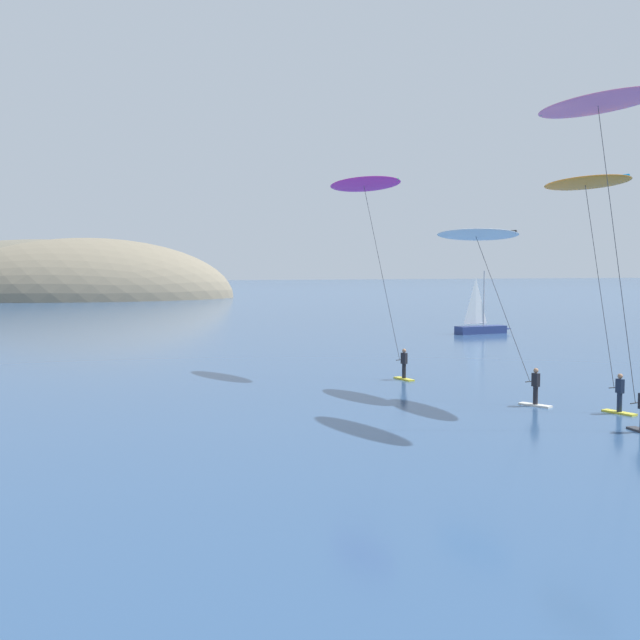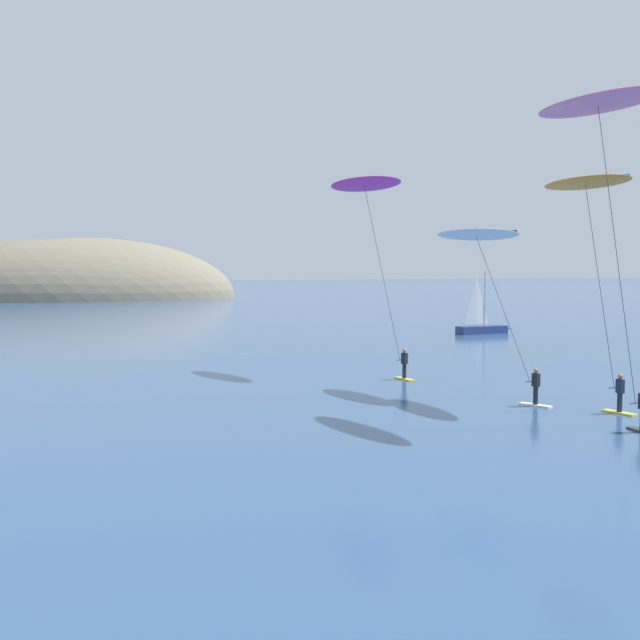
{
  "view_description": "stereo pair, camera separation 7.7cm",
  "coord_description": "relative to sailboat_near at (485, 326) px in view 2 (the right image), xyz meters",
  "views": [
    {
      "loc": [
        -4.6,
        -6.07,
        6.37
      ],
      "look_at": [
        5.0,
        27.29,
        3.92
      ],
      "focal_mm": 45.0,
      "sensor_mm": 36.0,
      "label": 1
    },
    {
      "loc": [
        -4.53,
        -6.09,
        6.37
      ],
      "look_at": [
        5.0,
        27.29,
        3.92
      ],
      "focal_mm": 45.0,
      "sensor_mm": 36.0,
      "label": 2
    }
  ],
  "objects": [
    {
      "name": "headland_island",
      "position": [
        -39.06,
        93.02,
        -0.64
      ],
      "size": [
        68.77,
        41.43,
        22.2
      ],
      "color": "#6B6656",
      "rests_on": "ground"
    },
    {
      "name": "sailboat_near",
      "position": [
        0.0,
        0.0,
        0.0
      ],
      "size": [
        5.97,
        2.05,
        5.7
      ],
      "color": "navy",
      "rests_on": "ground"
    },
    {
      "name": "kitesurfer_pink",
      "position": [
        -15.04,
        -38.24,
        11.14
      ],
      "size": [
        2.76,
        6.42,
        13.05
      ],
      "color": "#2D2D33",
      "rests_on": "ground"
    },
    {
      "name": "kitesurfer_orange",
      "position": [
        -13.13,
        -34.67,
        8.63
      ],
      "size": [
        1.92,
        6.16,
        10.25
      ],
      "color": "yellow",
      "rests_on": "ground"
    },
    {
      "name": "kitesurfer_white",
      "position": [
        -16.38,
        -30.77,
        6.62
      ],
      "size": [
        3.04,
        7.57,
        8.12
      ],
      "color": "silver",
      "rests_on": "ground"
    },
    {
      "name": "kitesurfer_magenta",
      "position": [
        -19.17,
        -22.27,
        9.52
      ],
      "size": [
        3.47,
        6.91,
        11.34
      ],
      "color": "yellow",
      "rests_on": "ground"
    }
  ]
}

